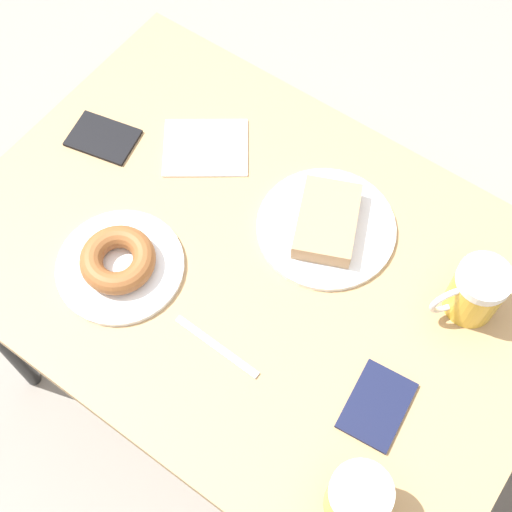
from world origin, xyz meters
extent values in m
plane|color=gray|center=(0.00, 0.00, 0.00)|extent=(8.00, 8.00, 0.00)
cube|color=tan|center=(0.00, 0.00, 0.69)|extent=(0.73, 1.05, 0.03)
cylinder|color=black|center=(-0.33, -0.48, 0.34)|extent=(0.04, 0.04, 0.67)
cylinder|color=white|center=(-0.13, 0.06, 0.71)|extent=(0.25, 0.25, 0.01)
cube|color=tan|center=(-0.13, 0.06, 0.73)|extent=(0.18, 0.16, 0.04)
cylinder|color=white|center=(0.15, -0.18, 0.71)|extent=(0.22, 0.22, 0.01)
torus|color=brown|center=(0.15, -0.18, 0.73)|extent=(0.13, 0.13, 0.04)
cylinder|color=gold|center=(0.25, 0.35, 0.75)|extent=(0.09, 0.09, 0.09)
cylinder|color=white|center=(0.25, 0.35, 0.80)|extent=(0.09, 0.09, 0.02)
cylinder|color=gold|center=(-0.14, 0.34, 0.75)|extent=(0.09, 0.09, 0.09)
cylinder|color=white|center=(-0.14, 0.34, 0.80)|extent=(0.09, 0.09, 0.02)
torus|color=silver|center=(-0.10, 0.31, 0.76)|extent=(0.07, 0.05, 0.07)
cube|color=white|center=(-0.14, -0.22, 0.70)|extent=(0.20, 0.21, 0.00)
cube|color=silver|center=(0.17, 0.04, 0.70)|extent=(0.02, 0.17, 0.00)
cube|color=#141938|center=(0.10, 0.30, 0.70)|extent=(0.13, 0.10, 0.01)
cube|color=black|center=(-0.05, -0.39, 0.70)|extent=(0.11, 0.14, 0.01)
camera|label=1|loc=(0.47, 0.33, 1.80)|focal=50.00mm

